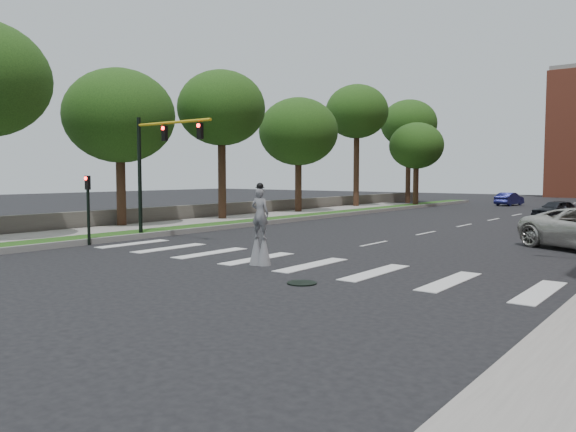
{
  "coord_description": "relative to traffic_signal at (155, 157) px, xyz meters",
  "views": [
    {
      "loc": [
        12.76,
        -15.49,
        3.28
      ],
      "look_at": [
        -0.12,
        1.41,
        1.7
      ],
      "focal_mm": 35.0,
      "sensor_mm": 36.0,
      "label": 1
    }
  ],
  "objects": [
    {
      "name": "stilt_performer",
      "position": [
        9.54,
        -3.09,
        -2.94
      ],
      "size": [
        0.83,
        0.58,
        2.98
      ],
      "rotation": [
        0.0,
        0.0,
        3.33
      ],
      "color": "#331F14",
      "rests_on": "ground"
    },
    {
      "name": "manhole",
      "position": [
        12.78,
        -5.0,
        -4.13
      ],
      "size": [
        0.9,
        0.9,
        0.04
      ],
      "primitive_type": "cylinder",
      "color": "black",
      "rests_on": "ground"
    },
    {
      "name": "car_mid",
      "position": [
        5.26,
        42.79,
        -3.46
      ],
      "size": [
        2.05,
        4.35,
        1.38
      ],
      "primitive_type": "imported",
      "rotation": [
        0.0,
        0.0,
        2.99
      ],
      "color": "navy",
      "rests_on": "ground"
    },
    {
      "name": "traffic_signal",
      "position": [
        0.0,
        0.0,
        0.0
      ],
      "size": [
        5.3,
        0.23,
        6.2
      ],
      "color": "black",
      "rests_on": "ground"
    },
    {
      "name": "tree_4",
      "position": [
        -5.67,
        29.62,
        5.2
      ],
      "size": [
        6.16,
        6.16,
        12.04
      ],
      "color": "#331F14",
      "rests_on": "ground"
    },
    {
      "name": "tree_3",
      "position": [
        -5.37,
        19.56,
        2.67
      ],
      "size": [
        6.63,
        6.63,
        9.67
      ],
      "color": "#331F14",
      "rests_on": "ground"
    },
    {
      "name": "tree_6",
      "position": [
        -1.65,
        34.64,
        1.99
      ],
      "size": [
        5.48,
        5.48,
        8.51
      ],
      "color": "#331F14",
      "rests_on": "ground"
    },
    {
      "name": "ground_plane",
      "position": [
        9.78,
        -3.0,
        -4.15
      ],
      "size": [
        160.0,
        160.0,
        0.0
      ],
      "primitive_type": "plane",
      "color": "black",
      "rests_on": "ground"
    },
    {
      "name": "tree_1",
      "position": [
        -6.36,
        2.58,
        2.64
      ],
      "size": [
        6.67,
        6.67,
        9.66
      ],
      "color": "#331F14",
      "rests_on": "ground"
    },
    {
      "name": "secondary_signal",
      "position": [
        -0.52,
        -3.5,
        -2.2
      ],
      "size": [
        0.25,
        0.21,
        3.23
      ],
      "color": "black",
      "rests_on": "ground"
    },
    {
      "name": "sidewalk_left",
      "position": [
        -4.72,
        7.0,
        -4.06
      ],
      "size": [
        4.0,
        60.0,
        0.18
      ],
      "primitive_type": "cube",
      "color": "gray",
      "rests_on": "ground"
    },
    {
      "name": "median_curb",
      "position": [
        -0.67,
        17.0,
        -4.01
      ],
      "size": [
        0.2,
        60.0,
        0.28
      ],
      "primitive_type": "cube",
      "color": "gray",
      "rests_on": "ground"
    },
    {
      "name": "stone_wall",
      "position": [
        -7.22,
        19.0,
        -3.6
      ],
      "size": [
        0.5,
        56.0,
        1.1
      ],
      "primitive_type": "cube",
      "color": "#514D45",
      "rests_on": "ground"
    },
    {
      "name": "grass_median",
      "position": [
        -1.72,
        17.0,
        -4.03
      ],
      "size": [
        2.0,
        60.0,
        0.25
      ],
      "primitive_type": "cube",
      "color": "#1E4614",
      "rests_on": "ground"
    },
    {
      "name": "car_near",
      "position": [
        13.17,
        26.69,
        -3.46
      ],
      "size": [
        3.13,
        4.36,
        1.38
      ],
      "primitive_type": "imported",
      "rotation": [
        0.0,
        0.0,
        -0.42
      ],
      "color": "black",
      "rests_on": "ground"
    },
    {
      "name": "tree_5",
      "position": [
        -5.56,
        41.1,
        4.85
      ],
      "size": [
        6.39,
        6.39,
        11.77
      ],
      "color": "#331F14",
      "rests_on": "ground"
    },
    {
      "name": "tree_2",
      "position": [
        -5.14,
        10.16,
        3.71
      ],
      "size": [
        6.15,
        6.15,
        10.53
      ],
      "color": "#331F14",
      "rests_on": "ground"
    }
  ]
}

